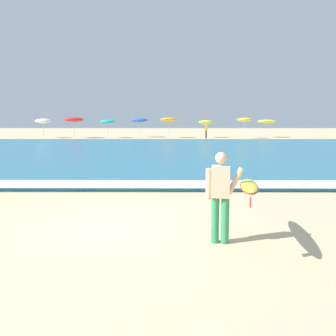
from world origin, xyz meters
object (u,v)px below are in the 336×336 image
at_px(beach_umbrella_4, 169,120).
at_px(beach_umbrella_6, 244,120).
at_px(beach_umbrella_2, 108,122).
at_px(beach_umbrella_7, 267,121).
at_px(surfer_with_board, 234,190).
at_px(beach_umbrella_3, 139,120).
at_px(beach_umbrella_5, 206,122).
at_px(beachgoer_near_row_left, 206,131).
at_px(beach_umbrella_0, 43,121).
at_px(beach_umbrella_1, 74,119).

xyz_separation_m(beach_umbrella_4, beach_umbrella_6, (8.64, -1.15, 0.02)).
distance_m(beach_umbrella_2, beach_umbrella_4, 7.15).
height_order(beach_umbrella_4, beach_umbrella_7, beach_umbrella_4).
bearing_deg(surfer_with_board, beach_umbrella_7, 75.14).
height_order(surfer_with_board, beach_umbrella_4, beach_umbrella_4).
bearing_deg(beach_umbrella_3, beach_umbrella_2, -152.18).
relative_size(beach_umbrella_5, beachgoer_near_row_left, 1.36).
relative_size(beach_umbrella_2, beach_umbrella_4, 0.88).
bearing_deg(beach_umbrella_3, beach_umbrella_6, -12.37).
height_order(beach_umbrella_0, beach_umbrella_3, beach_umbrella_3).
distance_m(beach_umbrella_2, beach_umbrella_6, 15.81).
height_order(beach_umbrella_5, beach_umbrella_7, beach_umbrella_7).
xyz_separation_m(beach_umbrella_3, beachgoer_near_row_left, (7.96, -2.32, -1.24)).
height_order(beach_umbrella_4, beachgoer_near_row_left, beach_umbrella_4).
distance_m(beach_umbrella_0, beach_umbrella_5, 19.16).
xyz_separation_m(beach_umbrella_0, beachgoer_near_row_left, (19.04, -0.40, -1.15)).
xyz_separation_m(surfer_with_board, beach_umbrella_5, (2.99, 38.49, 0.81)).
height_order(surfer_with_board, beach_umbrella_6, beach_umbrella_6).
relative_size(beach_umbrella_4, beach_umbrella_7, 1.13).
relative_size(beach_umbrella_1, beach_umbrella_6, 1.04).
xyz_separation_m(beach_umbrella_2, beach_umbrella_7, (18.93, 1.40, 0.02)).
distance_m(beach_umbrella_3, beach_umbrella_4, 3.92).
bearing_deg(beach_umbrella_2, beach_umbrella_0, -179.60).
xyz_separation_m(surfer_with_board, beach_umbrella_3, (-5.06, 39.44, 1.05)).
height_order(beach_umbrella_3, beachgoer_near_row_left, beach_umbrella_3).
bearing_deg(beach_umbrella_1, surfer_with_board, -71.51).
bearing_deg(surfer_with_board, beach_umbrella_6, 78.93).
relative_size(beach_umbrella_5, beach_umbrella_7, 0.98).
bearing_deg(beach_umbrella_6, beach_umbrella_4, 172.39).
bearing_deg(beach_umbrella_6, beach_umbrella_0, 178.10).
bearing_deg(beach_umbrella_7, beach_umbrella_2, -175.78).
bearing_deg(beach_umbrella_4, beachgoer_near_row_left, -10.19).
bearing_deg(beach_umbrella_4, beach_umbrella_0, -178.52).
relative_size(surfer_with_board, beach_umbrella_0, 1.09).
bearing_deg(beach_umbrella_7, beachgoer_near_row_left, -166.04).
height_order(beach_umbrella_1, beach_umbrella_6, beach_umbrella_1).
height_order(beach_umbrella_0, beachgoer_near_row_left, beach_umbrella_0).
distance_m(beach_umbrella_6, beach_umbrella_7, 3.86).
relative_size(beach_umbrella_0, beach_umbrella_5, 1.08).
xyz_separation_m(surfer_with_board, beach_umbrella_2, (-8.59, 37.58, 0.88)).
height_order(beach_umbrella_0, beach_umbrella_6, beach_umbrella_6).
height_order(surfer_with_board, beach_umbrella_3, beach_umbrella_3).
relative_size(beach_umbrella_4, beachgoer_near_row_left, 1.56).
height_order(beach_umbrella_0, beach_umbrella_2, beach_umbrella_0).
bearing_deg(beach_umbrella_3, beach_umbrella_4, -23.01).
xyz_separation_m(beach_umbrella_1, beach_umbrella_6, (19.71, -0.69, -0.03)).
xyz_separation_m(beach_umbrella_2, beach_umbrella_5, (11.58, 0.92, -0.07)).
height_order(beach_umbrella_0, beach_umbrella_1, beach_umbrella_1).
xyz_separation_m(beach_umbrella_3, beach_umbrella_7, (15.40, -0.46, -0.15)).
distance_m(surfer_with_board, beach_umbrella_7, 40.33).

